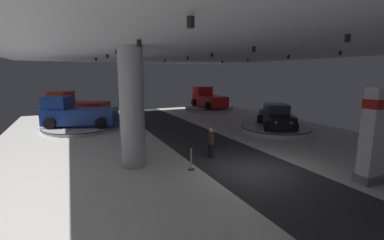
{
  "coord_description": "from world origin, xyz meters",
  "views": [
    {
      "loc": [
        -7.34,
        -9.19,
        4.33
      ],
      "look_at": [
        -0.46,
        5.75,
        1.4
      ],
      "focal_mm": 24.82,
      "sensor_mm": 36.0,
      "label": 1
    }
  ],
  "objects": [
    {
      "name": "visitor_walking_near",
      "position": [
        -0.98,
        2.32,
        0.91
      ],
      "size": [
        0.32,
        0.32,
        1.59
      ],
      "color": "black",
      "rests_on": "ground"
    },
    {
      "name": "stanchion_b",
      "position": [
        0.41,
        5.0,
        0.37
      ],
      "size": [
        0.28,
        0.28,
        1.01
      ],
      "color": "#333338",
      "rests_on": "ground"
    },
    {
      "name": "ceiling_with_spotlights",
      "position": [
        0.0,
        0.0,
        5.55
      ],
      "size": [
        24.0,
        44.0,
        0.39
      ],
      "color": "silver"
    },
    {
      "name": "pickup_truck_far_left",
      "position": [
        -6.99,
        12.86,
        1.21
      ],
      "size": [
        5.7,
        4.16,
        2.3
      ],
      "color": "navy",
      "rests_on": "display_platform_far_left"
    },
    {
      "name": "pickup_truck_deep_left",
      "position": [
        -6.94,
        17.62,
        1.25
      ],
      "size": [
        5.62,
        4.62,
        2.3
      ],
      "color": "maroon",
      "rests_on": "display_platform_deep_left"
    },
    {
      "name": "display_platform_deep_left",
      "position": [
        -6.67,
        17.45,
        0.18
      ],
      "size": [
        5.91,
        5.91,
        0.32
      ],
      "color": "#333338",
      "rests_on": "ground"
    },
    {
      "name": "display_platform_far_left",
      "position": [
        -6.69,
        12.74,
        0.16
      ],
      "size": [
        5.7,
        5.7,
        0.28
      ],
      "color": "#B7B7BC",
      "rests_on": "ground"
    },
    {
      "name": "brand_sign_pylon",
      "position": [
        3.37,
        -3.05,
        1.97
      ],
      "size": [
        1.29,
        0.7,
        3.8
      ],
      "color": "slate",
      "rests_on": "ground"
    },
    {
      "name": "pickup_truck_deep_right",
      "position": [
        7.48,
        18.48,
        1.29
      ],
      "size": [
        2.64,
        5.31,
        2.3
      ],
      "color": "red",
      "rests_on": "display_platform_deep_right"
    },
    {
      "name": "ground",
      "position": [
        0.0,
        0.0,
        -0.02
      ],
      "size": [
        24.0,
        44.0,
        0.06
      ],
      "color": "silver"
    },
    {
      "name": "column_left",
      "position": [
        -4.81,
        2.85,
        2.75
      ],
      "size": [
        1.11,
        1.11,
        5.5
      ],
      "color": "#ADADB2",
      "rests_on": "ground"
    },
    {
      "name": "display_car_mid_right",
      "position": [
        6.44,
        5.8,
        1.12
      ],
      "size": [
        3.66,
        4.55,
        1.71
      ],
      "color": "black",
      "rests_on": "display_platform_mid_right"
    },
    {
      "name": "display_platform_mid_right",
      "position": [
        6.42,
        5.77,
        0.19
      ],
      "size": [
        5.0,
        5.0,
        0.35
      ],
      "color": "silver",
      "rests_on": "ground"
    },
    {
      "name": "display_platform_deep_right",
      "position": [
        7.48,
        18.15,
        0.2
      ],
      "size": [
        5.68,
        5.68,
        0.35
      ],
      "color": "#B7B7BC",
      "rests_on": "ground"
    },
    {
      "name": "stanchion_a",
      "position": [
        -2.6,
        1.2,
        0.37
      ],
      "size": [
        0.28,
        0.28,
        1.01
      ],
      "color": "#333338",
      "rests_on": "ground"
    }
  ]
}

